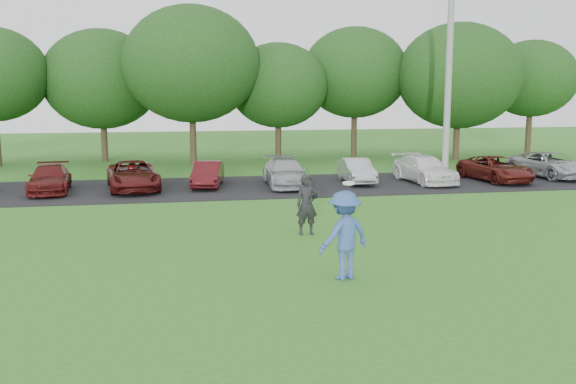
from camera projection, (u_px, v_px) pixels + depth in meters
The scene contains 7 objects.
ground at pixel (315, 271), 14.89m from camera, with size 100.00×100.00×0.00m, color #346E1F.
parking_lot at pixel (248, 187), 27.51m from camera, with size 32.00×6.50×0.03m, color black.
utility_pole at pixel (449, 65), 27.50m from camera, with size 0.28×0.28×10.35m, color gray.
frisbee_player at pixel (344, 235), 14.16m from camera, with size 1.46×1.17×2.21m.
camera_bystander at pixel (307, 205), 18.48m from camera, with size 0.66×0.46×1.75m.
parked_cars at pixel (253, 173), 27.46m from camera, with size 31.16×5.11×1.23m.
tree_row at pixel (253, 76), 36.48m from camera, with size 42.39×9.85×8.64m.
Camera 1 is at (-3.22, -14.06, 4.20)m, focal length 40.00 mm.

